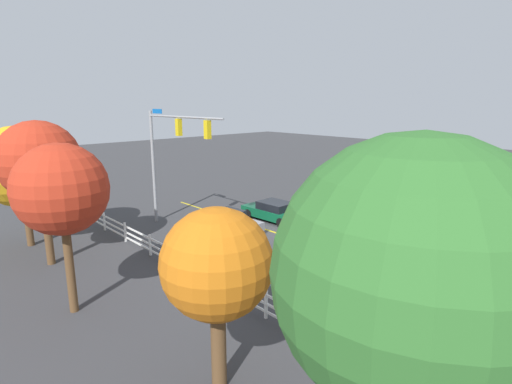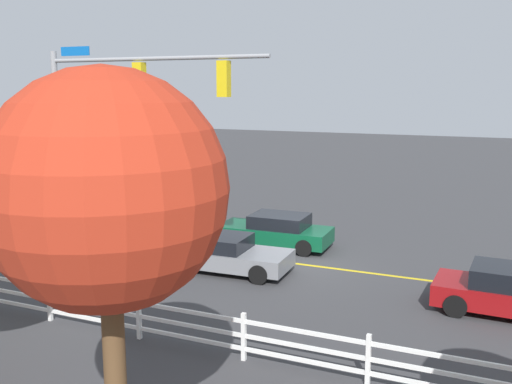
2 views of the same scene
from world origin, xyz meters
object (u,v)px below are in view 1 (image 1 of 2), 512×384
(car_0, at_px, (230,221))
(car_1, at_px, (273,211))
(tree_4, at_px, (21,167))
(tree_1, at_px, (61,190))
(tree_0, at_px, (217,265))
(tree_2, at_px, (39,161))
(car_2, at_px, (348,263))
(tree_3, at_px, (413,276))

(car_0, relative_size, car_1, 0.97)
(car_1, bearing_deg, tree_4, 64.78)
(car_0, height_order, tree_4, tree_4)
(car_0, distance_m, tree_1, 12.12)
(tree_0, bearing_deg, tree_1, 11.81)
(tree_1, bearing_deg, tree_4, -5.34)
(tree_1, relative_size, tree_2, 0.92)
(tree_2, bearing_deg, tree_1, 171.37)
(tree_0, distance_m, tree_2, 12.84)
(car_2, bearing_deg, tree_0, -76.53)
(car_2, height_order, tree_3, tree_3)
(tree_4, bearing_deg, tree_0, -177.75)
(car_2, relative_size, tree_1, 0.67)
(tree_2, bearing_deg, tree_3, -177.99)
(car_2, xyz_separation_m, tree_1, (5.43, 10.45, 4.17))
(tree_1, distance_m, tree_3, 12.56)
(car_1, xyz_separation_m, tree_2, (2.38, 13.50, 4.53))
(car_0, height_order, tree_2, tree_2)
(car_0, xyz_separation_m, tree_2, (1.99, 9.94, 4.57))
(car_0, relative_size, car_2, 0.99)
(tree_1, height_order, tree_4, tree_4)
(car_0, distance_m, car_1, 3.58)
(car_1, bearing_deg, car_2, 154.37)
(car_1, height_order, tree_3, tree_3)
(car_2, distance_m, tree_1, 12.49)
(tree_0, relative_size, tree_2, 0.74)
(car_2, height_order, tree_1, tree_1)
(car_1, height_order, tree_1, tree_1)
(tree_1, distance_m, tree_2, 5.64)
(tree_2, relative_size, tree_3, 0.94)
(tree_3, bearing_deg, tree_2, 2.01)
(tree_3, bearing_deg, car_0, -30.13)
(car_1, distance_m, tree_2, 14.44)
(car_1, distance_m, tree_3, 20.76)
(tree_2, bearing_deg, tree_0, -177.05)
(tree_2, relative_size, tree_4, 1.06)
(tree_2, height_order, tree_3, tree_3)
(car_0, distance_m, tree_4, 12.04)
(tree_0, bearing_deg, tree_3, 179.74)
(tree_1, height_order, tree_2, tree_2)
(tree_0, height_order, tree_4, tree_4)
(car_0, xyz_separation_m, car_2, (-9.00, 0.34, 0.05))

